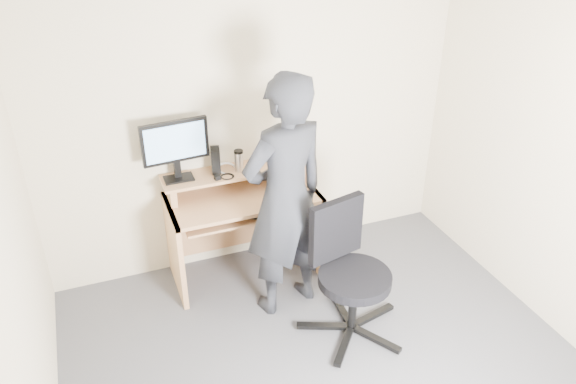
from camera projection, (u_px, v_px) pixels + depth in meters
back_wall at (253, 121)px, 4.53m from camera, size 3.50×0.02×2.50m
desk at (241, 213)px, 4.63m from camera, size 1.20×0.60×0.91m
monitor at (175, 145)px, 4.23m from camera, size 0.52×0.14×0.49m
external_drive at (216, 160)px, 4.44m from camera, size 0.10×0.14×0.20m
travel_mug at (239, 162)px, 4.46m from camera, size 0.09×0.09×0.16m
smartphone at (274, 165)px, 4.58m from camera, size 0.08×0.14×0.01m
charger at (217, 178)px, 4.37m from camera, size 0.05×0.05×0.03m
headphones at (227, 169)px, 4.52m from camera, size 0.19×0.19×0.06m
keyboard at (242, 211)px, 4.43m from camera, size 0.49×0.35×0.03m
mouse at (279, 194)px, 4.46m from camera, size 0.10×0.06×0.04m
office_chair at (348, 267)px, 4.00m from camera, size 0.79×0.77×0.99m
person at (285, 199)px, 4.04m from camera, size 0.78×0.61×1.90m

